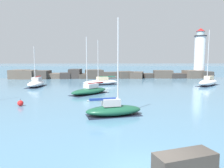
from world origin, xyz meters
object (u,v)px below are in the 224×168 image
object	(u,v)px
sailboat_moored_1	(90,90)
sailboat_moored_3	(101,82)
mooring_buoy_orange_near	(20,103)
sailboat_moored_5	(113,109)
sailboat_moored_6	(208,82)
sailboat_moored_2	(36,83)
lighthouse	(200,56)

from	to	relation	value
sailboat_moored_1	sailboat_moored_3	bearing A→B (deg)	82.58
sailboat_moored_3	mooring_buoy_orange_near	bearing A→B (deg)	-113.16
sailboat_moored_1	sailboat_moored_5	xyz separation A→B (m)	(2.92, -12.85, 0.03)
sailboat_moored_1	sailboat_moored_6	xyz separation A→B (m)	(22.96, 9.72, 0.18)
sailboat_moored_1	sailboat_moored_5	world-z (taller)	sailboat_moored_5
sailboat_moored_3	sailboat_moored_1	bearing A→B (deg)	-97.42
sailboat_moored_1	sailboat_moored_5	distance (m)	13.18
sailboat_moored_2	sailboat_moored_6	bearing A→B (deg)	0.29
sailboat_moored_3	lighthouse	bearing A→B (deg)	30.70
mooring_buoy_orange_near	lighthouse	bearing A→B (deg)	45.30
lighthouse	sailboat_moored_3	world-z (taller)	lighthouse
sailboat_moored_5	sailboat_moored_3	bearing A→B (deg)	93.00
sailboat_moored_5	sailboat_moored_6	world-z (taller)	sailboat_moored_6
sailboat_moored_3	mooring_buoy_orange_near	distance (m)	22.41
sailboat_moored_2	mooring_buoy_orange_near	world-z (taller)	sailboat_moored_2
sailboat_moored_3	sailboat_moored_5	size ratio (longest dim) A/B	1.03
sailboat_moored_3	sailboat_moored_6	world-z (taller)	sailboat_moored_6
sailboat_moored_3	sailboat_moored_6	bearing A→B (deg)	-6.92
sailboat_moored_3	sailboat_moored_2	bearing A→B (deg)	-167.39
sailboat_moored_1	sailboat_moored_5	bearing A→B (deg)	-77.18
sailboat_moored_1	sailboat_moored_6	distance (m)	24.93
lighthouse	sailboat_moored_1	size ratio (longest dim) A/B	1.66
sailboat_moored_2	sailboat_moored_3	bearing A→B (deg)	12.61
mooring_buoy_orange_near	sailboat_moored_1	bearing A→B (deg)	48.98
lighthouse	mooring_buoy_orange_near	bearing A→B (deg)	-134.70
sailboat_moored_2	sailboat_moored_5	world-z (taller)	sailboat_moored_5
mooring_buoy_orange_near	sailboat_moored_6	bearing A→B (deg)	30.84
lighthouse	sailboat_moored_3	xyz separation A→B (m)	(-28.08, -16.67, -5.48)
sailboat_moored_1	sailboat_moored_5	size ratio (longest dim) A/B	0.95
sailboat_moored_2	sailboat_moored_3	world-z (taller)	sailboat_moored_3
sailboat_moored_1	sailboat_moored_3	world-z (taller)	sailboat_moored_3
lighthouse	mooring_buoy_orange_near	xyz separation A→B (m)	(-36.90, -37.28, -5.76)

